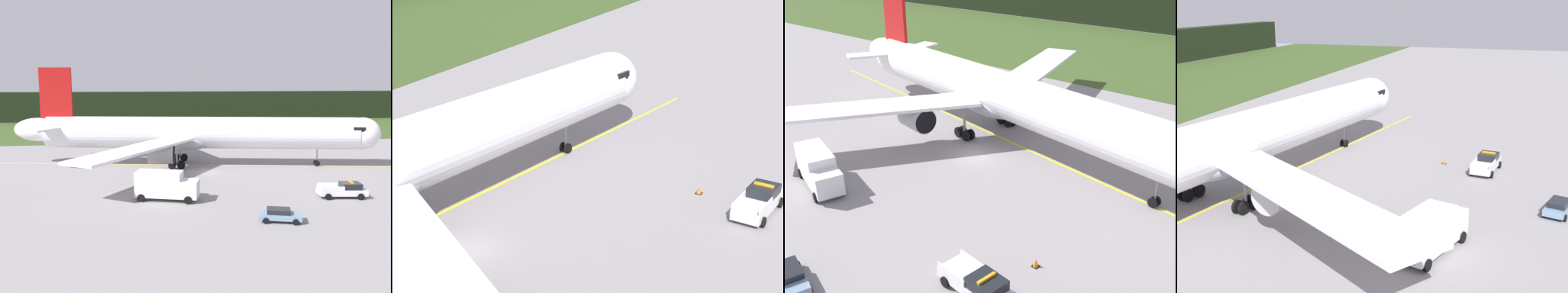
{
  "view_description": "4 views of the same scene",
  "coord_description": "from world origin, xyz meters",
  "views": [
    {
      "loc": [
        -9.81,
        -61.77,
        13.79
      ],
      "look_at": [
        -1.16,
        3.8,
        3.3
      ],
      "focal_mm": 39.55,
      "sensor_mm": 36.0,
      "label": 1
    },
    {
      "loc": [
        -30.4,
        -23.44,
        21.46
      ],
      "look_at": [
        8.24,
        -4.65,
        5.12
      ],
      "focal_mm": 61.06,
      "sensor_mm": 36.0,
      "label": 2
    },
    {
      "loc": [
        29.17,
        -33.63,
        21.24
      ],
      "look_at": [
        5.43,
        -5.66,
        4.69
      ],
      "focal_mm": 43.14,
      "sensor_mm": 36.0,
      "label": 3
    },
    {
      "loc": [
        -42.08,
        -21.1,
        17.87
      ],
      "look_at": [
        8.53,
        -4.52,
        3.14
      ],
      "focal_mm": 49.28,
      "sensor_mm": 36.0,
      "label": 4
    }
  ],
  "objects": [
    {
      "name": "ground",
      "position": [
        0.0,
        0.0,
        0.0
      ],
      "size": [
        320.0,
        320.0,
        0.0
      ],
      "primitive_type": "plane",
      "color": "gray"
    },
    {
      "name": "grass_verge",
      "position": [
        0.0,
        54.18,
        0.02
      ],
      "size": [
        320.0,
        48.3,
        0.04
      ],
      "primitive_type": "cube",
      "color": "#395021",
      "rests_on": "ground"
    },
    {
      "name": "taxiway_centerline_main",
      "position": [
        -0.22,
        5.52,
        0.0
      ],
      "size": [
        77.38,
        13.63,
        0.01
      ],
      "primitive_type": "cube",
      "rotation": [
        0.0,
        0.0,
        -0.17
      ],
      "color": "yellow",
      "rests_on": "ground"
    },
    {
      "name": "airliner",
      "position": [
        -0.89,
        5.64,
        5.14
      ],
      "size": [
        58.22,
        48.49,
        15.5
      ],
      "color": "white",
      "rests_on": "ground"
    },
    {
      "name": "ops_pickup_truck",
      "position": [
        13.76,
        -15.66,
        0.9
      ],
      "size": [
        5.72,
        2.89,
        1.94
      ],
      "color": "silver",
      "rests_on": "ground"
    },
    {
      "name": "catering_truck",
      "position": [
        -6.97,
        -14.01,
        1.78
      ],
      "size": [
        7.51,
        4.4,
        3.5
      ],
      "color": "silver",
      "rests_on": "ground"
    },
    {
      "name": "staff_car",
      "position": [
        3.61,
        -22.97,
        0.7
      ],
      "size": [
        4.33,
        2.81,
        1.3
      ],
      "color": "#708EAA",
      "rests_on": "ground"
    },
    {
      "name": "apron_cone",
      "position": [
        14.95,
        -10.86,
        0.31
      ],
      "size": [
        0.5,
        0.5,
        0.64
      ],
      "color": "black",
      "rests_on": "ground"
    }
  ]
}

